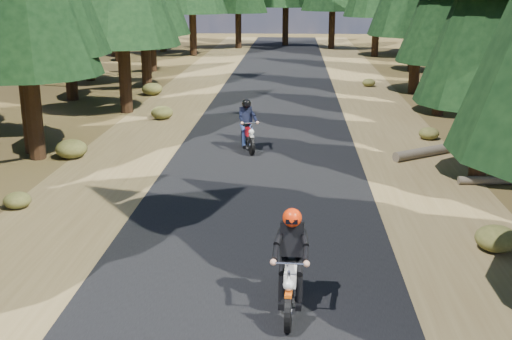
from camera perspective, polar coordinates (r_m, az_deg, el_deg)
The scene contains 8 objects.
ground at distance 14.22m, azimuth -0.36°, elevation -5.95°, with size 120.00×120.00×0.00m, color #433518.
road at distance 18.93m, azimuth 0.63°, elevation -0.23°, with size 6.00×100.00×0.01m, color black.
shoulder_l at distance 19.69m, azimuth -12.86°, elevation -0.00°, with size 3.20×100.00×0.01m, color brown.
shoulder_r at distance 19.28m, azimuth 14.42°, elevation -0.46°, with size 3.20×100.00×0.01m, color brown.
log_near at distance 22.24m, azimuth 17.03°, elevation 1.96°, with size 0.32×0.32×5.02m, color #4C4233.
understory_shrubs at distance 22.97m, azimuth 3.24°, elevation 3.40°, with size 15.36×30.76×0.67m.
rider_lead at distance 10.93m, azimuth 3.10°, elevation -9.66°, with size 0.69×2.03×1.78m.
rider_follow at distance 21.33m, azimuth -0.76°, elevation 3.23°, with size 1.07×1.99×1.70m.
Camera 1 is at (0.87, -13.14, 5.37)m, focal length 45.00 mm.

